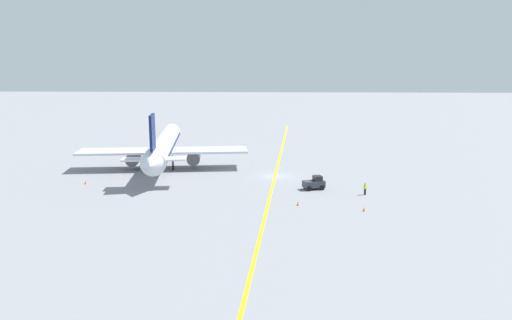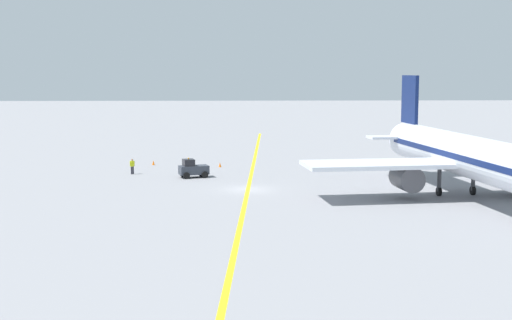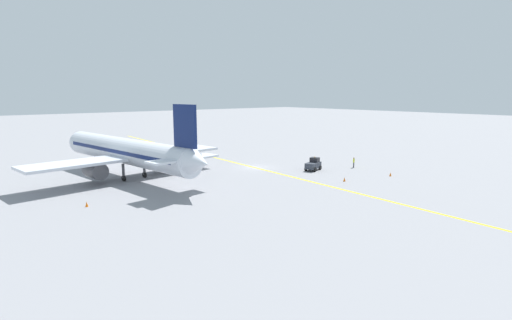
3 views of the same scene
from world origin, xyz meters
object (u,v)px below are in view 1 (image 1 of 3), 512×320
object	(u,v)px
airplane_at_gate	(163,147)
traffic_cone_mid_apron	(85,182)
ground_crew_worker	(365,188)
traffic_cone_near_nose	(298,203)
traffic_cone_by_wingtip	(364,209)
baggage_tug_dark	(314,183)

from	to	relation	value
airplane_at_gate	traffic_cone_mid_apron	size ratio (longest dim) A/B	64.61
ground_crew_worker	traffic_cone_near_nose	size ratio (longest dim) A/B	3.05
traffic_cone_by_wingtip	baggage_tug_dark	bearing A→B (deg)	117.21
baggage_tug_dark	traffic_cone_mid_apron	size ratio (longest dim) A/B	6.02
ground_crew_worker	traffic_cone_near_nose	xyz separation A→B (m)	(-9.34, -5.41, -0.63)
ground_crew_worker	airplane_at_gate	bearing A→B (deg)	153.11
airplane_at_gate	traffic_cone_by_wingtip	xyz separation A→B (m)	(29.53, -23.21, -3.43)
traffic_cone_near_nose	baggage_tug_dark	bearing A→B (deg)	71.62
traffic_cone_mid_apron	traffic_cone_by_wingtip	bearing A→B (deg)	-17.05
traffic_cone_near_nose	traffic_cone_by_wingtip	size ratio (longest dim) A/B	1.00
baggage_tug_dark	traffic_cone_by_wingtip	distance (m)	11.46
traffic_cone_near_nose	traffic_cone_mid_apron	bearing A→B (deg)	162.40
airplane_at_gate	baggage_tug_dark	xyz separation A→B (m)	(24.30, -13.03, -2.81)
airplane_at_gate	traffic_cone_mid_apron	bearing A→B (deg)	-129.24
airplane_at_gate	traffic_cone_near_nose	world-z (taller)	airplane_at_gate
airplane_at_gate	traffic_cone_mid_apron	world-z (taller)	airplane_at_gate
airplane_at_gate	ground_crew_worker	xyz separation A→B (m)	(30.96, -15.70, -2.80)
baggage_tug_dark	traffic_cone_mid_apron	distance (m)	33.59
traffic_cone_by_wingtip	traffic_cone_near_nose	bearing A→B (deg)	165.14
traffic_cone_mid_apron	traffic_cone_by_wingtip	size ratio (longest dim) A/B	1.00
baggage_tug_dark	airplane_at_gate	bearing A→B (deg)	151.79
traffic_cone_mid_apron	traffic_cone_by_wingtip	xyz separation A→B (m)	(38.77, -11.89, 0.00)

